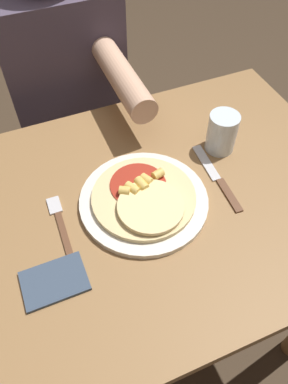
% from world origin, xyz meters
% --- Properties ---
extents(ground_plane, '(8.00, 8.00, 0.00)m').
position_xyz_m(ground_plane, '(0.00, 0.00, 0.00)').
color(ground_plane, '#423323').
extents(dining_table, '(1.01, 0.71, 0.76)m').
position_xyz_m(dining_table, '(0.00, 0.00, 0.62)').
color(dining_table, olive).
rests_on(dining_table, ground_plane).
extents(plate, '(0.29, 0.29, 0.01)m').
position_xyz_m(plate, '(-0.01, -0.00, 0.77)').
color(plate, silver).
rests_on(plate, dining_table).
extents(pizza, '(0.23, 0.23, 0.04)m').
position_xyz_m(pizza, '(-0.01, -0.01, 0.78)').
color(pizza, '#E0C689').
rests_on(pizza, plate).
extents(fork, '(0.03, 0.18, 0.00)m').
position_xyz_m(fork, '(-0.20, 0.02, 0.76)').
color(fork, brown).
rests_on(fork, dining_table).
extents(knife, '(0.03, 0.22, 0.00)m').
position_xyz_m(knife, '(0.18, -0.00, 0.76)').
color(knife, brown).
rests_on(knife, dining_table).
extents(drinking_glass, '(0.07, 0.07, 0.10)m').
position_xyz_m(drinking_glass, '(0.23, 0.09, 0.81)').
color(drinking_glass, silver).
rests_on(drinking_glass, dining_table).
extents(napkin, '(0.12, 0.09, 0.01)m').
position_xyz_m(napkin, '(-0.25, -0.11, 0.76)').
color(napkin, '#38475B').
rests_on(napkin, dining_table).
extents(person_diner, '(0.35, 0.52, 1.20)m').
position_xyz_m(person_diner, '(-0.04, 0.57, 0.70)').
color(person_diner, '#2D2D38').
rests_on(person_diner, ground_plane).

